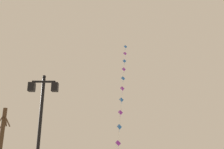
{
  "coord_description": "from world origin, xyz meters",
  "views": [
    {
      "loc": [
        0.76,
        -1.57,
        1.83
      ],
      "look_at": [
        1.09,
        18.79,
        8.28
      ],
      "focal_mm": 39.01,
      "sensor_mm": 36.0,
      "label": 1
    }
  ],
  "objects": [
    {
      "name": "kite_train",
      "position": [
        2.37,
        25.18,
        8.76
      ],
      "size": [
        2.12,
        11.6,
        16.5
      ],
      "color": "brown",
      "rests_on": "ground_plane"
    },
    {
      "name": "twin_lantern_lamp_post",
      "position": [
        -2.15,
        9.01,
        3.54
      ],
      "size": [
        1.32,
        0.28,
        5.14
      ],
      "color": "black",
      "rests_on": "ground_plane"
    },
    {
      "name": "bare_tree",
      "position": [
        -6.94,
        16.68,
        2.59
      ],
      "size": [
        1.75,
        1.61,
        4.94
      ],
      "color": "#4C3826",
      "rests_on": "ground_plane"
    }
  ]
}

